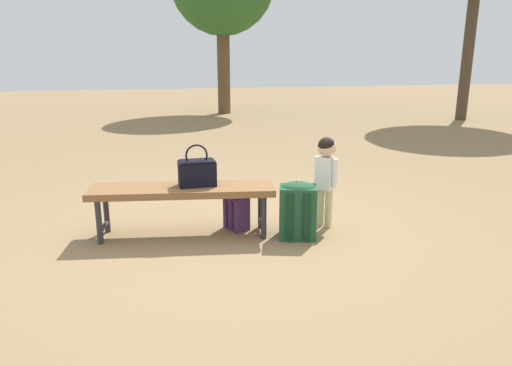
{
  "coord_description": "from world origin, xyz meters",
  "views": [
    {
      "loc": [
        -0.74,
        -3.81,
        1.55
      ],
      "look_at": [
        0.2,
        0.13,
        0.45
      ],
      "focal_mm": 32.88,
      "sensor_mm": 36.0,
      "label": 1
    }
  ],
  "objects_px": {
    "park_bench": "(183,193)",
    "handbag": "(197,172)",
    "backpack_large": "(298,208)",
    "backpack_small": "(237,210)",
    "child_standing": "(326,168)"
  },
  "relations": [
    {
      "from": "park_bench",
      "to": "handbag",
      "type": "xyz_separation_m",
      "value": [
        0.13,
        0.01,
        0.18
      ]
    },
    {
      "from": "backpack_large",
      "to": "backpack_small",
      "type": "xyz_separation_m",
      "value": [
        -0.48,
        0.33,
        -0.09
      ]
    },
    {
      "from": "handbag",
      "to": "child_standing",
      "type": "distance_m",
      "value": 1.18
    },
    {
      "from": "backpack_large",
      "to": "backpack_small",
      "type": "bearing_deg",
      "value": 145.1
    },
    {
      "from": "child_standing",
      "to": "handbag",
      "type": "bearing_deg",
      "value": 176.6
    },
    {
      "from": "park_bench",
      "to": "child_standing",
      "type": "distance_m",
      "value": 1.32
    },
    {
      "from": "handbag",
      "to": "backpack_small",
      "type": "height_order",
      "value": "handbag"
    },
    {
      "from": "park_bench",
      "to": "backpack_small",
      "type": "distance_m",
      "value": 0.54
    },
    {
      "from": "park_bench",
      "to": "handbag",
      "type": "relative_size",
      "value": 4.46
    },
    {
      "from": "child_standing",
      "to": "backpack_small",
      "type": "bearing_deg",
      "value": 172.32
    },
    {
      "from": "park_bench",
      "to": "handbag",
      "type": "distance_m",
      "value": 0.23
    },
    {
      "from": "child_standing",
      "to": "backpack_large",
      "type": "height_order",
      "value": "child_standing"
    },
    {
      "from": "child_standing",
      "to": "backpack_small",
      "type": "height_order",
      "value": "child_standing"
    },
    {
      "from": "child_standing",
      "to": "backpack_large",
      "type": "distance_m",
      "value": 0.5
    },
    {
      "from": "park_bench",
      "to": "backpack_large",
      "type": "distance_m",
      "value": 1.01
    }
  ]
}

